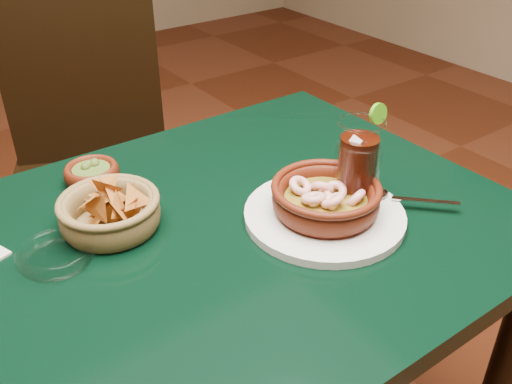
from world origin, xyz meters
TOP-DOWN VIEW (x-y plane):
  - dining_table at (0.00, 0.00)m, footprint 1.20×0.80m
  - dining_chair at (0.10, 0.71)m, footprint 0.60×0.60m
  - shrimp_plate at (0.24, -0.09)m, footprint 0.36×0.29m
  - chip_basket at (-0.07, 0.11)m, footprint 0.21×0.21m
  - guacamole_ramekin at (-0.04, 0.28)m, footprint 0.13×0.13m
  - cola_drink at (0.31, -0.09)m, footprint 0.17×0.17m
  - glass_ashtray at (-0.19, 0.07)m, footprint 0.13×0.13m

SIDE VIEW (x-z plane):
  - dining_chair at x=0.10m, z-range 0.05..1.03m
  - dining_table at x=0.00m, z-range 0.28..1.03m
  - glass_ashtray at x=-0.19m, z-range 0.75..0.78m
  - guacamole_ramekin at x=-0.04m, z-range 0.75..0.79m
  - chip_basket at x=-0.07m, z-range 0.72..0.84m
  - shrimp_plate at x=0.24m, z-range 0.75..0.82m
  - cola_drink at x=0.31m, z-range 0.74..0.93m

